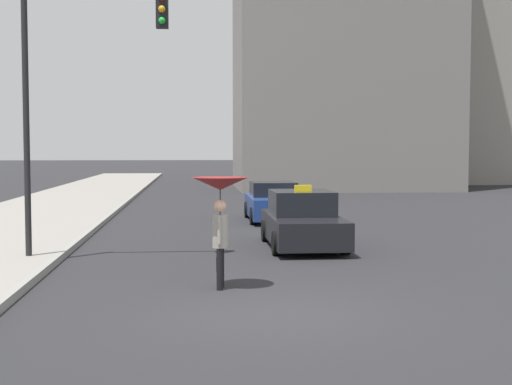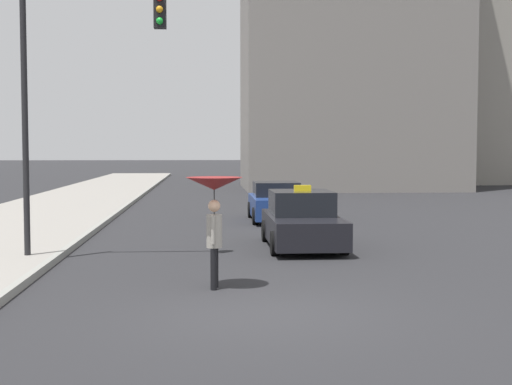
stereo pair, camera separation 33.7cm
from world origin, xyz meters
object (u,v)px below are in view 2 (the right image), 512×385
Objects in this scene: pedestrian_with_umbrella at (214,199)px; taxi at (302,222)px; sedan_red at (276,203)px; traffic_light at (77,69)px.

taxi is at bearing -15.27° from pedestrian_with_umbrella.
sedan_red is at bearing -90.18° from taxi.
sedan_red is at bearing 58.58° from traffic_light.
taxi reaches higher than sedan_red.
taxi is 6.01m from pedestrian_with_umbrella.
traffic_light reaches higher than pedestrian_with_umbrella.
sedan_red is at bearing -2.54° from pedestrian_with_umbrella.
taxi is 6.95m from sedan_red.
taxi is 1.05× the size of sedan_red.
traffic_light reaches higher than sedan_red.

